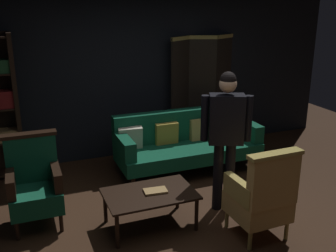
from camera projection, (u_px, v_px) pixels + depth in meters
name	position (u px, v px, depth m)	size (l,w,h in m)	color
ground_plane	(194.00, 225.00, 4.57)	(10.00, 10.00, 0.00)	#331E11
back_wall	(130.00, 69.00, 6.30)	(7.20, 0.10, 2.80)	black
folding_screen	(202.00, 91.00, 6.72)	(1.25, 0.31, 1.90)	black
velvet_couch	(186.00, 141.00, 5.91)	(2.12, 0.78, 0.88)	black
coffee_table	(150.00, 196.00, 4.43)	(1.00, 0.64, 0.42)	black
armchair_gilt_accent	(262.00, 196.00, 4.20)	(0.60, 0.59, 1.04)	tan
armchair_wing_left	(34.00, 184.00, 4.47)	(0.60, 0.58, 1.04)	black
standing_figure	(226.00, 129.00, 4.61)	(0.55, 0.35, 1.70)	black
book_tan_leather	(155.00, 191.00, 4.43)	(0.25, 0.16, 0.02)	#9E7A47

